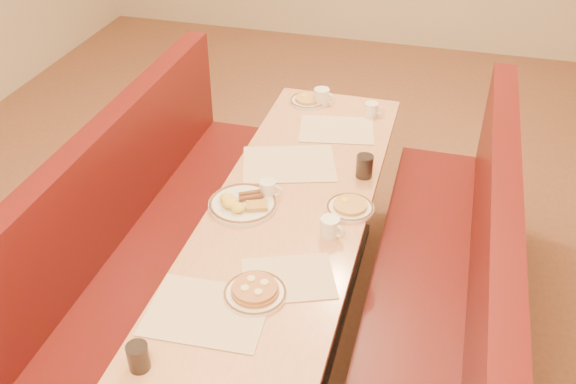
% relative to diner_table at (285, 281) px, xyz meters
% --- Properties ---
extents(ground, '(8.00, 8.00, 0.00)m').
position_rel_diner_table_xyz_m(ground, '(0.00, 0.00, -0.37)').
color(ground, '#9E6647').
rests_on(ground, ground).
extents(diner_table, '(0.70, 2.50, 0.75)m').
position_rel_diner_table_xyz_m(diner_table, '(0.00, 0.00, 0.00)').
color(diner_table, black).
rests_on(diner_table, ground).
extents(booth_left, '(0.55, 2.50, 1.05)m').
position_rel_diner_table_xyz_m(booth_left, '(-0.73, 0.00, -0.01)').
color(booth_left, '#4C3326').
rests_on(booth_left, ground).
extents(booth_right, '(0.55, 2.50, 1.05)m').
position_rel_diner_table_xyz_m(booth_right, '(0.73, 0.00, -0.01)').
color(booth_right, '#4C3326').
rests_on(booth_right, ground).
extents(placemat_near_left, '(0.45, 0.35, 0.00)m').
position_rel_diner_table_xyz_m(placemat_near_left, '(-0.12, -0.63, 0.38)').
color(placemat_near_left, beige).
rests_on(placemat_near_left, diner_table).
extents(placemat_near_right, '(0.43, 0.38, 0.00)m').
position_rel_diner_table_xyz_m(placemat_near_right, '(0.12, -0.38, 0.38)').
color(placemat_near_right, beige).
rests_on(placemat_near_right, diner_table).
extents(placemat_far_left, '(0.53, 0.46, 0.00)m').
position_rel_diner_table_xyz_m(placemat_far_left, '(-0.10, 0.43, 0.38)').
color(placemat_far_left, beige).
rests_on(placemat_far_left, diner_table).
extents(placemat_far_right, '(0.44, 0.36, 0.00)m').
position_rel_diner_table_xyz_m(placemat_far_right, '(0.06, 0.83, 0.38)').
color(placemat_far_right, beige).
rests_on(placemat_far_right, diner_table).
extents(pancake_plate, '(0.24, 0.24, 0.05)m').
position_rel_diner_table_xyz_m(pancake_plate, '(0.02, -0.50, 0.39)').
color(pancake_plate, white).
rests_on(pancake_plate, diner_table).
extents(eggs_plate, '(0.31, 0.31, 0.06)m').
position_rel_diner_table_xyz_m(eggs_plate, '(-0.21, 0.03, 0.39)').
color(eggs_plate, white).
rests_on(eggs_plate, diner_table).
extents(extra_plate_mid, '(0.22, 0.22, 0.04)m').
position_rel_diner_table_xyz_m(extra_plate_mid, '(0.27, 0.13, 0.39)').
color(extra_plate_mid, white).
rests_on(extra_plate_mid, diner_table).
extents(extra_plate_far, '(0.21, 0.21, 0.04)m').
position_rel_diner_table_xyz_m(extra_plate_far, '(-0.17, 1.10, 0.39)').
color(extra_plate_far, white).
rests_on(extra_plate_far, diner_table).
extents(coffee_mug_a, '(0.11, 0.08, 0.09)m').
position_rel_diner_table_xyz_m(coffee_mug_a, '(0.22, -0.07, 0.42)').
color(coffee_mug_a, white).
rests_on(coffee_mug_a, diner_table).
extents(coffee_mug_b, '(0.11, 0.08, 0.08)m').
position_rel_diner_table_xyz_m(coffee_mug_b, '(-0.11, 0.14, 0.42)').
color(coffee_mug_b, white).
rests_on(coffee_mug_b, diner_table).
extents(coffee_mug_c, '(0.11, 0.08, 0.08)m').
position_rel_diner_table_xyz_m(coffee_mug_c, '(0.22, 1.03, 0.42)').
color(coffee_mug_c, white).
rests_on(coffee_mug_c, diner_table).
extents(coffee_mug_d, '(0.13, 0.09, 0.10)m').
position_rel_diner_table_xyz_m(coffee_mug_d, '(-0.08, 1.10, 0.43)').
color(coffee_mug_d, white).
rests_on(coffee_mug_d, diner_table).
extents(soda_tumbler_near, '(0.07, 0.07, 0.10)m').
position_rel_diner_table_xyz_m(soda_tumbler_near, '(-0.25, -0.92, 0.43)').
color(soda_tumbler_near, black).
rests_on(soda_tumbler_near, diner_table).
extents(soda_tumbler_mid, '(0.08, 0.08, 0.11)m').
position_rel_diner_table_xyz_m(soda_tumbler_mid, '(0.28, 0.42, 0.43)').
color(soda_tumbler_mid, black).
rests_on(soda_tumbler_mid, diner_table).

